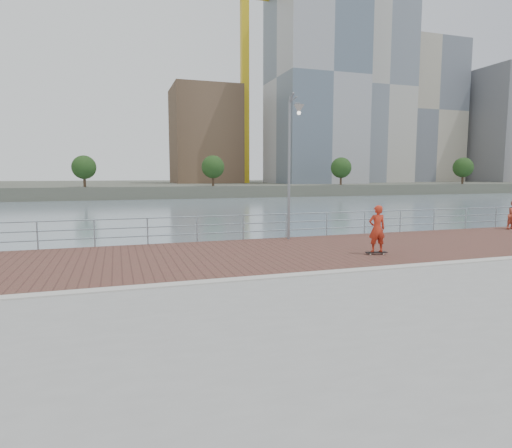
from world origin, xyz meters
name	(u,v)px	position (x,y,z in m)	size (l,w,h in m)	color
water	(278,346)	(0.00, 0.00, -2.00)	(400.00, 400.00, 0.00)	slate
seawall	(381,400)	(0.00, -5.00, -1.00)	(40.00, 24.00, 2.00)	gray
brick_lane	(242,255)	(0.00, 3.60, 0.01)	(40.00, 6.80, 0.02)	brown
curb	(278,277)	(0.00, 0.00, 0.03)	(40.00, 0.40, 0.06)	#B7B5AD
far_shore	(131,187)	(0.00, 122.50, -0.75)	(320.00, 95.00, 2.50)	#4C5142
guardrail	(220,225)	(0.00, 7.00, 0.69)	(39.06, 0.06, 1.13)	#8C9EA8
street_lamp	(293,141)	(2.99, 6.06, 4.29)	(0.44, 1.28, 6.03)	gray
skateboard	(376,252)	(4.60, 2.11, 0.09)	(0.80, 0.33, 0.09)	black
skateboarder	(377,229)	(4.60, 2.11, 0.95)	(0.62, 0.41, 1.69)	red
tower_crane	(235,60)	(27.36, 104.00, 33.50)	(47.00, 2.00, 50.70)	gold
skyline	(232,99)	(26.48, 104.04, 23.13)	(233.00, 41.00, 56.72)	#ADA38E
shoreline_trees	(252,167)	(23.53, 77.00, 4.38)	(169.60, 5.02, 6.69)	#473323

